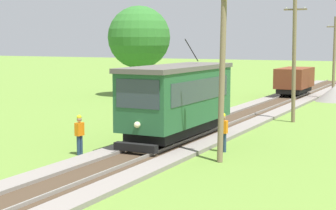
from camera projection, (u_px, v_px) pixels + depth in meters
The scene contains 9 objects.
red_tram at pixel (178, 99), 26.81m from camera, with size 2.60×8.54×4.79m.
freight_car at pixel (295, 80), 48.03m from camera, with size 2.40×5.20×2.31m.
utility_pole_near_tram at pixel (222, 67), 22.42m from camera, with size 1.40×0.57×7.66m.
utility_pole_mid at pixel (294, 57), 33.25m from camera, with size 1.40×0.56×7.82m.
utility_pole_far at pixel (334, 58), 45.68m from camera, with size 1.40×0.31×7.00m.
gravel_pile at pixel (334, 94), 45.32m from camera, with size 3.06×3.06×1.24m, color gray.
track_worker at pixel (79, 133), 24.07m from camera, with size 0.29×0.41×1.78m.
second_worker at pixel (223, 131), 24.67m from camera, with size 0.38×0.25×1.78m.
tree_left_near at pixel (139, 37), 49.37m from camera, with size 5.65×5.65×8.14m.
Camera 1 is at (11.47, -7.78, 5.02)m, focal length 58.54 mm.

